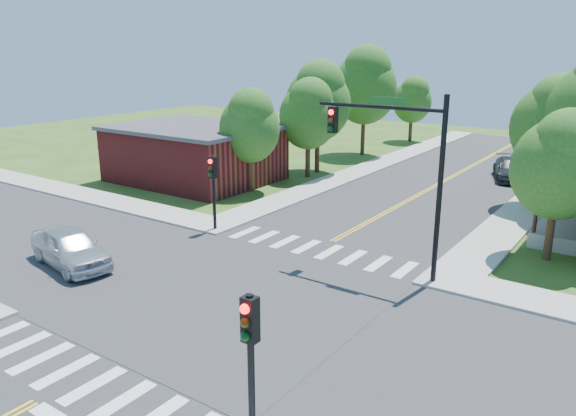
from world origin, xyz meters
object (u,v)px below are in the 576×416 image
Objects in this scene: signal_pole_nw at (213,179)px; car_silver at (70,248)px; signal_pole_se at (250,344)px; signal_mast_ne at (399,155)px; car_dgrey at (510,170)px.

car_silver is (-1.78, -6.85, -1.87)m from signal_pole_nw.
signal_pole_se is 0.77× the size of car_silver.
signal_mast_ne is 1.45× the size of car_silver.
car_dgrey is (10.88, 26.75, -0.08)m from car_silver.
signal_pole_se is 15.84m from signal_pole_nw.
signal_pole_se reaches higher than car_silver.
signal_mast_ne is at bearing 0.07° from signal_pole_nw.
car_silver is at bearing 161.47° from signal_pole_se.
car_dgrey is (-0.41, 19.89, -4.14)m from signal_mast_ne.
signal_pole_se reaches higher than car_dgrey.
signal_pole_nw is (-11.20, 11.20, 0.00)m from signal_pole_se.
signal_mast_ne is 20.32m from car_dgrey.
signal_pole_se is at bearing -106.00° from car_dgrey.
car_silver is at bearing -148.71° from signal_mast_ne.
signal_pole_nw is 21.97m from car_dgrey.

